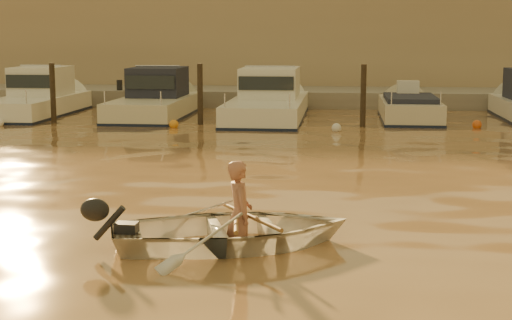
# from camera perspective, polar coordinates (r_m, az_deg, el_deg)

# --- Properties ---
(ground_plane) EXTENTS (160.00, 160.00, 0.00)m
(ground_plane) POSITION_cam_1_polar(r_m,az_deg,el_deg) (11.91, 10.31, -5.43)
(ground_plane) COLOR brown
(ground_plane) RESTS_ON ground
(dinghy) EXTENTS (3.95, 3.33, 0.70)m
(dinghy) POSITION_cam_1_polar(r_m,az_deg,el_deg) (11.11, -1.70, -5.12)
(dinghy) COLOR silver
(dinghy) RESTS_ON ground_plane
(person) EXTENTS (0.52, 0.64, 1.52)m
(person) POSITION_cam_1_polar(r_m,az_deg,el_deg) (11.08, -1.20, -3.93)
(person) COLOR #A16550
(person) RESTS_ON dinghy
(outboard_motor) EXTENTS (0.98, 0.65, 0.70)m
(outboard_motor) POSITION_cam_1_polar(r_m,az_deg,el_deg) (10.96, -9.49, -5.18)
(outboard_motor) COLOR black
(outboard_motor) RESTS_ON dinghy
(oar_port) EXTENTS (1.09, 1.86, 0.13)m
(oar_port) POSITION_cam_1_polar(r_m,az_deg,el_deg) (11.11, -0.43, -4.11)
(oar_port) COLOR brown
(oar_port) RESTS_ON dinghy
(oar_starboard) EXTENTS (0.34, 2.09, 0.13)m
(oar_starboard) POSITION_cam_1_polar(r_m,az_deg,el_deg) (11.08, -1.45, -4.15)
(oar_starboard) COLOR brown
(oar_starboard) RESTS_ON dinghy
(moored_boat_0) EXTENTS (2.19, 6.98, 1.75)m
(moored_boat_0) POSITION_cam_1_polar(r_m,az_deg,el_deg) (29.76, -15.73, 4.34)
(moored_boat_0) COLOR white
(moored_boat_0) RESTS_ON ground_plane
(moored_boat_1) EXTENTS (2.32, 6.87, 1.75)m
(moored_boat_1) POSITION_cam_1_polar(r_m,az_deg,el_deg) (28.40, -7.41, 4.39)
(moored_boat_1) COLOR beige
(moored_boat_1) RESTS_ON ground_plane
(moored_boat_2) EXTENTS (2.50, 8.31, 1.75)m
(moored_boat_2) POSITION_cam_1_polar(r_m,az_deg,el_deg) (27.72, 0.88, 4.34)
(moored_boat_2) COLOR white
(moored_boat_2) RESTS_ON ground_plane
(moored_boat_3) EXTENTS (1.92, 5.60, 0.95)m
(moored_boat_3) POSITION_cam_1_polar(r_m,az_deg,el_deg) (27.73, 11.09, 3.35)
(moored_boat_3) COLOR beige
(moored_boat_3) RESTS_ON ground_plane
(piling_0) EXTENTS (0.18, 0.18, 2.20)m
(piling_0) POSITION_cam_1_polar(r_m,az_deg,el_deg) (27.15, -14.55, 4.53)
(piling_0) COLOR #2D2319
(piling_0) RESTS_ON ground_plane
(piling_1) EXTENTS (0.18, 0.18, 2.20)m
(piling_1) POSITION_cam_1_polar(r_m,az_deg,el_deg) (25.80, -4.08, 4.57)
(piling_1) COLOR #2D2319
(piling_1) RESTS_ON ground_plane
(piling_2) EXTENTS (0.18, 0.18, 2.20)m
(piling_2) POSITION_cam_1_polar(r_m,az_deg,el_deg) (25.39, 7.80, 4.43)
(piling_2) COLOR #2D2319
(piling_2) RESTS_ON ground_plane
(fender_b) EXTENTS (0.30, 0.30, 0.30)m
(fender_b) POSITION_cam_1_polar(r_m,az_deg,el_deg) (25.16, -6.00, 2.60)
(fender_b) COLOR orange
(fender_b) RESTS_ON ground_plane
(fender_c) EXTENTS (0.30, 0.30, 0.30)m
(fender_c) POSITION_cam_1_polar(r_m,az_deg,el_deg) (24.17, 5.87, 2.33)
(fender_c) COLOR silver
(fender_c) RESTS_ON ground_plane
(fender_d) EXTENTS (0.30, 0.30, 0.30)m
(fender_d) POSITION_cam_1_polar(r_m,az_deg,el_deg) (25.90, 15.77, 2.49)
(fender_d) COLOR #CC5318
(fender_d) RESTS_ON ground_plane
(quay) EXTENTS (52.00, 4.00, 1.00)m
(quay) POSITION_cam_1_polar(r_m,az_deg,el_deg) (33.13, 7.79, 4.23)
(quay) COLOR gray
(quay) RESTS_ON ground_plane
(waterfront_building) EXTENTS (46.00, 7.00, 4.80)m
(waterfront_building) POSITION_cam_1_polar(r_m,az_deg,el_deg) (38.51, 7.66, 8.28)
(waterfront_building) COLOR #9E8466
(waterfront_building) RESTS_ON quay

